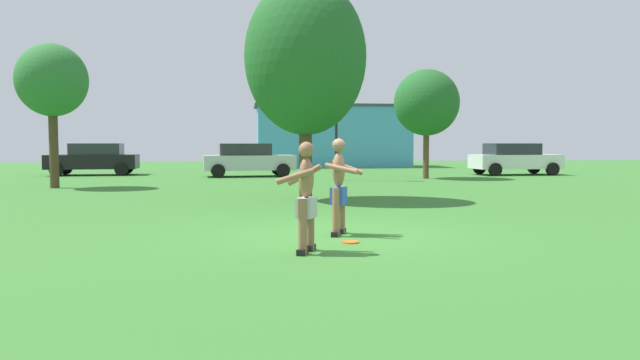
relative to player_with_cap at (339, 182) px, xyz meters
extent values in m
plane|color=#38752D|center=(-0.01, 0.03, -0.96)|extent=(80.00, 80.00, 0.00)
cube|color=black|center=(0.07, 0.18, -0.92)|extent=(0.21, 0.28, 0.09)
cylinder|color=#936647|center=(0.07, 0.18, -0.53)|extent=(0.13, 0.13, 0.86)
cube|color=black|center=(-0.08, -0.17, -0.92)|extent=(0.21, 0.28, 0.09)
cylinder|color=#936647|center=(-0.08, -0.17, -0.53)|extent=(0.13, 0.13, 0.86)
cube|color=blue|center=(-0.01, 0.00, -0.25)|extent=(0.35, 0.39, 0.31)
ellipsoid|color=#936647|center=(-0.01, 0.00, 0.21)|extent=(0.33, 0.37, 0.63)
cylinder|color=#936647|center=(0.17, 0.15, 0.25)|extent=(0.59, 0.25, 0.28)
cylinder|color=#936647|center=(0.00, -0.23, 0.25)|extent=(0.57, 0.37, 0.20)
sphere|color=#936647|center=(-0.01, 0.00, 0.65)|extent=(0.24, 0.24, 0.24)
cone|color=#194CA5|center=(-0.01, 0.00, 0.72)|extent=(0.33, 0.33, 0.13)
cube|color=black|center=(-0.84, -1.84, -0.92)|extent=(0.21, 0.28, 0.09)
cylinder|color=#936647|center=(-0.84, -1.84, -0.54)|extent=(0.13, 0.13, 0.84)
cube|color=black|center=(-0.69, -1.50, -0.92)|extent=(0.21, 0.28, 0.09)
cylinder|color=#936647|center=(-0.69, -1.50, -0.54)|extent=(0.13, 0.13, 0.84)
cube|color=#B7B7BC|center=(-0.76, -1.67, -0.28)|extent=(0.35, 0.40, 0.30)
ellipsoid|color=#936647|center=(-0.76, -1.67, 0.18)|extent=(0.33, 0.38, 0.61)
cylinder|color=#936647|center=(-0.94, -1.82, 0.21)|extent=(0.58, 0.17, 0.26)
cylinder|color=#936647|center=(-0.77, -1.43, 0.21)|extent=(0.55, 0.25, 0.35)
sphere|color=#936647|center=(-0.76, -1.67, 0.60)|extent=(0.23, 0.23, 0.23)
cylinder|color=orange|center=(0.05, -0.87, -0.95)|extent=(0.29, 0.29, 0.03)
cube|color=silver|center=(-1.43, 18.60, -0.29)|extent=(4.43, 2.14, 0.70)
cube|color=#282D33|center=(-1.63, 18.58, 0.34)|extent=(2.53, 1.77, 0.56)
cylinder|color=black|center=(-0.01, 19.61, -0.64)|extent=(0.66, 0.27, 0.64)
cylinder|color=black|center=(0.14, 17.82, -0.64)|extent=(0.66, 0.27, 0.64)
cylinder|color=black|center=(-3.01, 19.37, -0.64)|extent=(0.66, 0.27, 0.64)
cylinder|color=black|center=(-2.86, 17.58, -0.64)|extent=(0.66, 0.27, 0.64)
cube|color=black|center=(-9.15, 20.73, -0.29)|extent=(4.36, 1.95, 0.70)
cube|color=#282D33|center=(-8.95, 20.73, 0.34)|extent=(2.46, 1.67, 0.56)
cylinder|color=black|center=(-10.62, 19.77, -0.64)|extent=(0.65, 0.24, 0.64)
cylinder|color=black|center=(-10.68, 21.57, -0.64)|extent=(0.65, 0.24, 0.64)
cylinder|color=black|center=(-7.61, 19.88, -0.64)|extent=(0.65, 0.24, 0.64)
cylinder|color=black|center=(-7.67, 21.68, -0.64)|extent=(0.65, 0.24, 0.64)
cube|color=white|center=(11.84, 18.37, -0.29)|extent=(4.37, 1.99, 0.70)
cube|color=#282D33|center=(11.64, 18.36, 0.34)|extent=(2.48, 1.69, 0.56)
cylinder|color=black|center=(13.30, 19.33, -0.64)|extent=(0.65, 0.25, 0.64)
cylinder|color=black|center=(13.38, 17.53, -0.64)|extent=(0.65, 0.25, 0.64)
cylinder|color=black|center=(10.29, 19.20, -0.64)|extent=(0.65, 0.25, 0.64)
cylinder|color=black|center=(10.37, 17.40, -0.64)|extent=(0.65, 0.25, 0.64)
cylinder|color=black|center=(2.25, 15.13, 1.66)|extent=(0.12, 0.12, 5.25)
cube|color=#333338|center=(2.25, 15.13, 4.43)|extent=(0.60, 0.24, 0.20)
cube|color=#4C9ED1|center=(4.12, 29.07, 0.98)|extent=(9.82, 4.12, 3.88)
cube|color=#3F3F44|center=(4.12, 29.07, 3.00)|extent=(10.22, 4.28, 0.16)
cylinder|color=#4C3823|center=(0.06, 6.58, 0.30)|extent=(0.37, 0.37, 2.52)
ellipsoid|color=#236028|center=(0.06, 6.58, 3.11)|extent=(3.45, 3.45, 4.41)
cylinder|color=brown|center=(6.50, 16.03, 0.23)|extent=(0.27, 0.27, 2.38)
ellipsoid|color=#236028|center=(6.50, 16.03, 2.46)|extent=(2.94, 2.94, 2.98)
cylinder|color=#4C3823|center=(-8.48, 12.23, 0.52)|extent=(0.32, 0.32, 2.96)
ellipsoid|color=#2D7033|center=(-8.48, 12.23, 2.91)|extent=(2.50, 2.50, 2.59)
camera|label=1|loc=(-1.70, -10.79, 0.73)|focal=34.30mm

